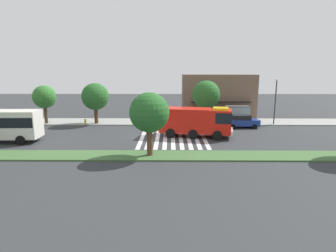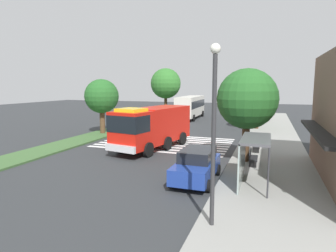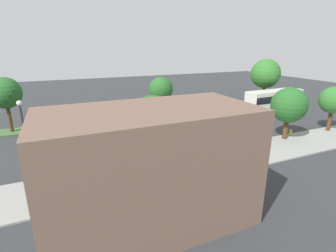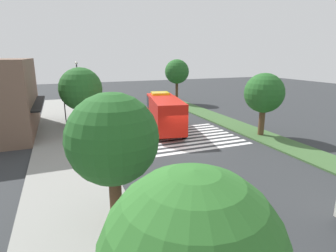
{
  "view_description": "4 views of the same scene",
  "coord_description": "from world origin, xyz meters",
  "px_view_note": "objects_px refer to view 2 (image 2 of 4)",
  "views": [
    {
      "loc": [
        2.13,
        -32.37,
        7.77
      ],
      "look_at": [
        1.86,
        0.72,
        1.1
      ],
      "focal_mm": 29.75,
      "sensor_mm": 36.0,
      "label": 1
    },
    {
      "loc": [
        27.08,
        8.86,
        5.21
      ],
      "look_at": [
        1.83,
        0.03,
        1.47
      ],
      "focal_mm": 31.17,
      "sensor_mm": 36.0,
      "label": 2
    },
    {
      "loc": [
        14.51,
        27.2,
        10.27
      ],
      "look_at": [
        3.14,
        1.24,
        1.33
      ],
      "focal_mm": 27.34,
      "sensor_mm": 36.0,
      "label": 3
    },
    {
      "loc": [
        -19.51,
        9.29,
        7.37
      ],
      "look_at": [
        2.89,
        0.4,
        1.13
      ],
      "focal_mm": 29.26,
      "sensor_mm": 36.0,
      "label": 4
    }
  ],
  "objects_px": {
    "sidewalk_tree_west": "(257,96)",
    "median_tree_far_west": "(166,84)",
    "fire_truck": "(151,126)",
    "street_lamp": "(214,122)",
    "median_tree_west": "(102,97)",
    "bench_near_shelter": "(252,158)",
    "transit_bus": "(190,105)",
    "sidewalk_tree_center": "(247,99)",
    "sidewalk_tree_far_west": "(260,94)",
    "fire_hydrant": "(252,124)",
    "parked_car_west": "(197,165)",
    "bench_west_of_shelter": "(256,145)",
    "bus_stop_shelter": "(249,151)"
  },
  "relations": [
    {
      "from": "parked_car_west",
      "to": "sidewalk_tree_far_west",
      "type": "height_order",
      "value": "sidewalk_tree_far_west"
    },
    {
      "from": "parked_car_west",
      "to": "sidewalk_tree_center",
      "type": "xyz_separation_m",
      "value": [
        -4.72,
        2.2,
        3.4
      ]
    },
    {
      "from": "parked_car_west",
      "to": "bench_near_shelter",
      "type": "bearing_deg",
      "value": 145.53
    },
    {
      "from": "fire_truck",
      "to": "median_tree_far_west",
      "type": "height_order",
      "value": "median_tree_far_west"
    },
    {
      "from": "street_lamp",
      "to": "sidewalk_tree_far_west",
      "type": "height_order",
      "value": "street_lamp"
    },
    {
      "from": "bus_stop_shelter",
      "to": "median_tree_far_west",
      "type": "relative_size",
      "value": 0.44
    },
    {
      "from": "sidewalk_tree_far_west",
      "to": "fire_hydrant",
      "type": "xyz_separation_m",
      "value": [
        5.85,
        -0.5,
        -3.46
      ]
    },
    {
      "from": "fire_truck",
      "to": "fire_hydrant",
      "type": "bearing_deg",
      "value": 166.42
    },
    {
      "from": "fire_truck",
      "to": "median_tree_west",
      "type": "xyz_separation_m",
      "value": [
        -5.09,
        -7.76,
        2.06
      ]
    },
    {
      "from": "median_tree_west",
      "to": "transit_bus",
      "type": "bearing_deg",
      "value": 163.92
    },
    {
      "from": "fire_truck",
      "to": "sidewalk_tree_center",
      "type": "distance_m",
      "value": 8.19
    },
    {
      "from": "sidewalk_tree_far_west",
      "to": "bench_near_shelter",
      "type": "bearing_deg",
      "value": 1.23
    },
    {
      "from": "fire_truck",
      "to": "street_lamp",
      "type": "relative_size",
      "value": 1.37
    },
    {
      "from": "bench_west_of_shelter",
      "to": "street_lamp",
      "type": "height_order",
      "value": "street_lamp"
    },
    {
      "from": "fire_truck",
      "to": "median_tree_far_west",
      "type": "bearing_deg",
      "value": -151.72
    },
    {
      "from": "fire_truck",
      "to": "bench_near_shelter",
      "type": "relative_size",
      "value": 5.55
    },
    {
      "from": "transit_bus",
      "to": "sidewalk_tree_far_west",
      "type": "bearing_deg",
      "value": -98.88
    },
    {
      "from": "bus_stop_shelter",
      "to": "median_tree_west",
      "type": "height_order",
      "value": "median_tree_west"
    },
    {
      "from": "bench_near_shelter",
      "to": "sidewalk_tree_far_west",
      "type": "distance_m",
      "value": 24.19
    },
    {
      "from": "street_lamp",
      "to": "sidewalk_tree_center",
      "type": "distance_m",
      "value": 9.78
    },
    {
      "from": "parked_car_west",
      "to": "bench_near_shelter",
      "type": "relative_size",
      "value": 2.77
    },
    {
      "from": "transit_bus",
      "to": "bench_west_of_shelter",
      "type": "bearing_deg",
      "value": -154.69
    },
    {
      "from": "fire_truck",
      "to": "sidewalk_tree_center",
      "type": "relative_size",
      "value": 1.43
    },
    {
      "from": "fire_truck",
      "to": "parked_car_west",
      "type": "relative_size",
      "value": 2.0
    },
    {
      "from": "median_tree_far_west",
      "to": "sidewalk_tree_west",
      "type": "bearing_deg",
      "value": 54.15
    },
    {
      "from": "sidewalk_tree_far_west",
      "to": "median_tree_west",
      "type": "xyz_separation_m",
      "value": [
        16.24,
        -15.38,
        0.07
      ]
    },
    {
      "from": "fire_hydrant",
      "to": "parked_car_west",
      "type": "bearing_deg",
      "value": -4.4
    },
    {
      "from": "sidewalk_tree_west",
      "to": "sidewalk_tree_center",
      "type": "relative_size",
      "value": 0.94
    },
    {
      "from": "sidewalk_tree_west",
      "to": "median_tree_west",
      "type": "xyz_separation_m",
      "value": [
        8.91,
        -15.38,
        0.02
      ]
    },
    {
      "from": "sidewalk_tree_west",
      "to": "fire_truck",
      "type": "bearing_deg",
      "value": -28.55
    },
    {
      "from": "transit_bus",
      "to": "sidewalk_tree_center",
      "type": "bearing_deg",
      "value": -159.08
    },
    {
      "from": "bench_west_of_shelter",
      "to": "median_tree_far_west",
      "type": "bearing_deg",
      "value": -146.02
    },
    {
      "from": "sidewalk_tree_far_west",
      "to": "fire_truck",
      "type": "bearing_deg",
      "value": -19.66
    },
    {
      "from": "bench_west_of_shelter",
      "to": "sidewalk_tree_far_west",
      "type": "distance_m",
      "value": 20.08
    },
    {
      "from": "transit_bus",
      "to": "sidewalk_tree_far_west",
      "type": "distance_m",
      "value": 10.58
    },
    {
      "from": "median_tree_west",
      "to": "street_lamp",
      "type": "bearing_deg",
      "value": 41.81
    },
    {
      "from": "sidewalk_tree_far_west",
      "to": "sidewalk_tree_west",
      "type": "bearing_deg",
      "value": -0.0
    },
    {
      "from": "parked_car_west",
      "to": "median_tree_west",
      "type": "distance_m",
      "value": 17.9
    },
    {
      "from": "median_tree_west",
      "to": "fire_hydrant",
      "type": "relative_size",
      "value": 8.18
    },
    {
      "from": "fire_truck",
      "to": "sidewalk_tree_far_west",
      "type": "bearing_deg",
      "value": 171.46
    },
    {
      "from": "fire_hydrant",
      "to": "fire_truck",
      "type": "bearing_deg",
      "value": -24.7
    },
    {
      "from": "fire_truck",
      "to": "bus_stop_shelter",
      "type": "distance_m",
      "value": 10.5
    },
    {
      "from": "street_lamp",
      "to": "fire_hydrant",
      "type": "xyz_separation_m",
      "value": [
        -27.14,
        -0.1,
        -3.45
      ]
    },
    {
      "from": "median_tree_west",
      "to": "median_tree_far_west",
      "type": "bearing_deg",
      "value": 180.0
    },
    {
      "from": "parked_car_west",
      "to": "median_tree_far_west",
      "type": "distance_m",
      "value": 34.67
    },
    {
      "from": "transit_bus",
      "to": "fire_truck",
      "type": "bearing_deg",
      "value": -175.12
    },
    {
      "from": "bench_near_shelter",
      "to": "sidewalk_tree_far_west",
      "type": "xyz_separation_m",
      "value": [
        -23.95,
        -0.51,
        3.36
      ]
    },
    {
      "from": "parked_car_west",
      "to": "bench_west_of_shelter",
      "type": "xyz_separation_m",
      "value": [
        -8.16,
        2.71,
        -0.31
      ]
    },
    {
      "from": "sidewalk_tree_west",
      "to": "median_tree_far_west",
      "type": "xyz_separation_m",
      "value": [
        -11.11,
        -15.38,
        1.48
      ]
    },
    {
      "from": "bus_stop_shelter",
      "to": "bench_near_shelter",
      "type": "bearing_deg",
      "value": -179.9
    }
  ]
}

